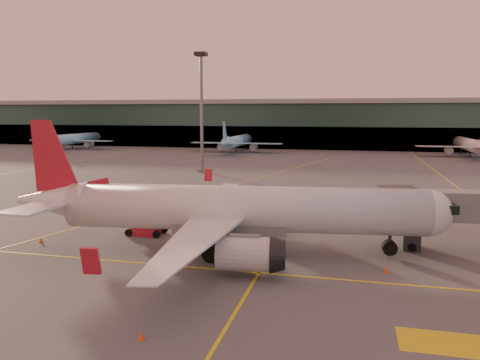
# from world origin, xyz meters

# --- Properties ---
(ground) EXTENTS (600.00, 600.00, 0.00)m
(ground) POSITION_xyz_m (0.00, 0.00, 0.00)
(ground) COLOR #4C4F54
(ground) RESTS_ON ground
(taxi_markings) EXTENTS (100.12, 173.00, 0.01)m
(taxi_markings) POSITION_xyz_m (-7.32, 44.49, 0.01)
(taxi_markings) COLOR yellow
(taxi_markings) RESTS_ON ground
(terminal) EXTENTS (400.00, 20.00, 17.60)m
(terminal) POSITION_xyz_m (0.00, 141.79, 8.76)
(terminal) COLOR #19382D
(terminal) RESTS_ON ground
(mast_west_near) EXTENTS (2.40, 2.40, 25.60)m
(mast_west_near) POSITION_xyz_m (-20.00, 66.00, 14.86)
(mast_west_near) COLOR slate
(mast_west_near) RESTS_ON ground
(distant_aircraft_row) EXTENTS (225.00, 34.00, 13.00)m
(distant_aircraft_row) POSITION_xyz_m (-53.75, 118.00, 0.00)
(distant_aircraft_row) COLOR #93D7F5
(distant_aircraft_row) RESTS_ON ground
(main_airplane) EXTENTS (40.64, 36.75, 12.27)m
(main_airplane) POSITION_xyz_m (1.11, 9.91, 3.99)
(main_airplane) COLOR silver
(main_airplane) RESTS_ON ground
(catering_truck) EXTENTS (5.08, 2.33, 3.92)m
(catering_truck) POSITION_xyz_m (-9.26, 13.93, 2.23)
(catering_truck) COLOR #AA1828
(catering_truck) RESTS_ON ground
(cone_tail) EXTENTS (0.40, 0.40, 0.51)m
(cone_tail) POSITION_xyz_m (-18.09, 8.62, 0.25)
(cone_tail) COLOR #F3480C
(cone_tail) RESTS_ON ground
(cone_wing_right) EXTENTS (0.39, 0.39, 0.49)m
(cone_wing_right) POSITION_xyz_m (0.63, -7.68, 0.24)
(cone_wing_right) COLOR #F3480C
(cone_wing_right) RESTS_ON ground
(cone_wing_left) EXTENTS (0.46, 0.46, 0.58)m
(cone_wing_left) POSITION_xyz_m (-0.16, 26.58, 0.28)
(cone_wing_left) COLOR #F3480C
(cone_wing_left) RESTS_ON ground
(cone_fwd) EXTENTS (0.42, 0.42, 0.53)m
(cone_fwd) POSITION_xyz_m (15.09, 7.48, 0.26)
(cone_fwd) COLOR #F3480C
(cone_fwd) RESTS_ON ground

